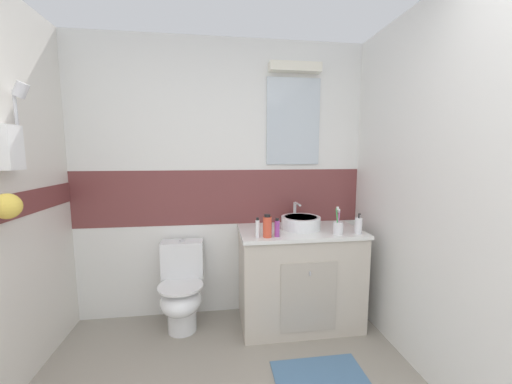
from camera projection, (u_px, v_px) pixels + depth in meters
name	position (u px, v px, depth m)	size (l,w,h in m)	color
wall_back_tiled	(223.00, 179.00, 2.75)	(3.20, 0.20, 2.50)	white
wall_right_plain	(463.00, 197.00, 1.71)	(0.10, 3.48, 2.50)	white
vanity_cabinet	(299.00, 276.00, 2.62)	(1.04, 0.60, 0.85)	beige
sink_basin	(301.00, 222.00, 2.58)	(0.34, 0.38, 0.21)	white
toilet	(182.00, 289.00, 2.53)	(0.37, 0.50, 0.75)	white
toothbrush_cup	(338.00, 227.00, 2.40)	(0.08, 0.08, 0.23)	white
soap_dispenser	(358.00, 226.00, 2.41)	(0.06, 0.06, 0.17)	white
mouthwash_bottle	(267.00, 226.00, 2.31)	(0.07, 0.07, 0.18)	#D84C33
deodorant_spray_can	(277.00, 228.00, 2.33)	(0.04, 0.04, 0.15)	#993F99
toothpaste_tube_upright	(257.00, 228.00, 2.30)	(0.03, 0.03, 0.16)	white
bath_mat	(321.00, 379.00, 1.98)	(0.62, 0.42, 0.01)	#4C7299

